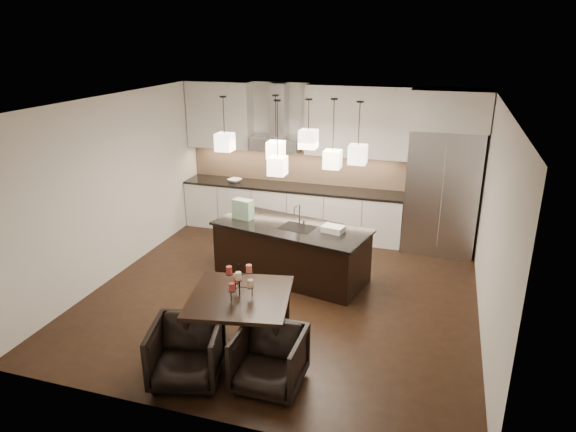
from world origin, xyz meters
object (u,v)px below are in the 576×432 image
(refrigerator, at_px, (442,192))
(dining_table, at_px, (241,321))
(island_body, at_px, (291,252))
(armchair_left, at_px, (187,353))
(armchair_right, at_px, (269,359))

(refrigerator, xyz_separation_m, dining_table, (-2.18, -3.85, -0.72))
(dining_table, bearing_deg, island_body, 78.57)
(armchair_left, bearing_deg, island_body, 68.69)
(dining_table, bearing_deg, armchair_left, -123.26)
(armchair_left, distance_m, armchair_right, 0.92)
(island_body, xyz_separation_m, dining_table, (-0.02, -2.04, -0.06))
(dining_table, xyz_separation_m, armchair_right, (0.58, -0.61, -0.02))
(armchair_right, bearing_deg, dining_table, 134.12)
(island_body, distance_m, armchair_right, 2.70)
(refrigerator, xyz_separation_m, armchair_right, (-1.61, -4.45, -0.74))
(refrigerator, bearing_deg, island_body, -140.09)
(armchair_left, bearing_deg, armchair_right, -3.54)
(refrigerator, distance_m, armchair_left, 5.31)
(island_body, height_order, armchair_right, island_body)
(island_body, height_order, armchair_left, island_body)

